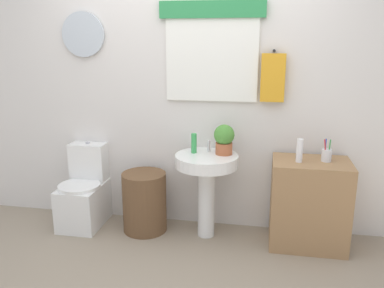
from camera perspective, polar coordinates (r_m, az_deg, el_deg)
ground_plane at (r=3.00m, az=-4.59°, el=-19.94°), size 8.00×8.00×0.00m
back_wall at (r=3.60m, az=-0.20°, el=8.48°), size 4.40×0.18×2.60m
toilet at (r=3.91m, az=-15.12°, el=-6.96°), size 0.38×0.51×0.77m
laundry_hamper at (r=3.67m, az=-6.82°, el=-8.24°), size 0.40×0.40×0.55m
pedestal_sink at (r=3.45m, az=2.09°, el=-4.38°), size 0.54×0.54×0.75m
faucet at (r=3.49m, az=2.42°, el=-0.27°), size 0.03×0.03×0.10m
wooden_cabinet at (r=3.51m, az=16.40°, el=-8.18°), size 0.63×0.44×0.74m
soap_bottle at (r=3.44m, az=0.28°, el=0.11°), size 0.05×0.05×0.17m
potted_plant at (r=3.40m, az=4.63°, el=0.77°), size 0.18×0.18×0.26m
lotion_bottle at (r=3.31m, az=15.16°, el=-0.91°), size 0.05×0.05×0.19m
toothbrush_cup at (r=3.40m, az=18.72°, el=-1.49°), size 0.08×0.08×0.19m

